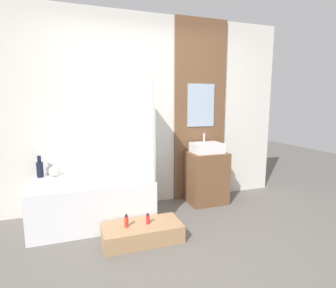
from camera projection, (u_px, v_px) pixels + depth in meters
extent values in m
plane|color=#605B56|center=(187.00, 264.00, 2.34)|extent=(12.00, 12.00, 0.00)
cube|color=silver|center=(143.00, 112.00, 3.62)|extent=(4.20, 0.06, 2.60)
cube|color=brown|center=(200.00, 112.00, 3.84)|extent=(0.80, 0.03, 2.60)
cube|color=#9EB2C6|center=(201.00, 105.00, 3.81)|extent=(0.42, 0.01, 0.61)
cube|color=white|center=(93.00, 201.00, 3.13)|extent=(1.36, 0.77, 0.53)
cube|color=silver|center=(92.00, 180.00, 3.09)|extent=(1.06, 0.54, 0.01)
cube|color=silver|center=(148.00, 131.00, 3.12)|extent=(0.01, 0.54, 1.13)
cube|color=#A87F56|center=(142.00, 232.00, 2.73)|extent=(0.81, 0.39, 0.18)
cube|color=brown|center=(206.00, 177.00, 3.76)|extent=(0.53, 0.44, 0.73)
cube|color=white|center=(207.00, 148.00, 3.69)|extent=(0.41, 0.34, 0.14)
cylinder|color=silver|center=(204.00, 138.00, 3.76)|extent=(0.02, 0.02, 0.13)
cylinder|color=black|center=(40.00, 170.00, 3.17)|extent=(0.08, 0.08, 0.18)
cylinder|color=black|center=(39.00, 159.00, 3.15)|extent=(0.04, 0.04, 0.08)
sphere|color=silver|center=(54.00, 171.00, 3.20)|extent=(0.13, 0.13, 0.13)
cylinder|color=red|center=(126.00, 222.00, 2.66)|extent=(0.04, 0.04, 0.11)
cylinder|color=black|center=(126.00, 216.00, 2.65)|extent=(0.02, 0.02, 0.02)
cylinder|color=red|center=(148.00, 219.00, 2.73)|extent=(0.04, 0.04, 0.09)
cylinder|color=black|center=(148.00, 214.00, 2.72)|extent=(0.02, 0.02, 0.02)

